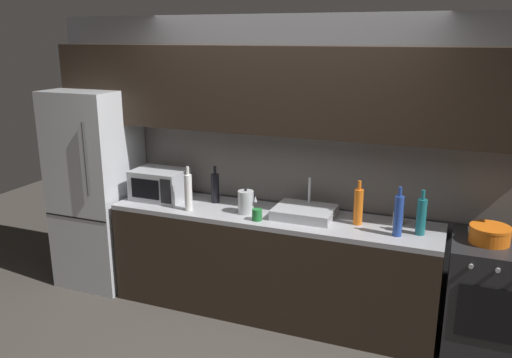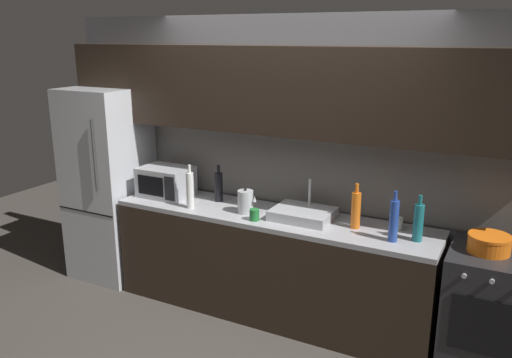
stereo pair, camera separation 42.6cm
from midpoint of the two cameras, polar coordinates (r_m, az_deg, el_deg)
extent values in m
cube|color=slate|center=(4.55, 6.51, 1.72)|extent=(4.49, 0.10, 2.50)
cube|color=slate|center=(4.52, 6.24, 0.96)|extent=(4.49, 0.01, 0.60)
cube|color=black|center=(4.24, 5.68, 9.65)|extent=(4.13, 0.34, 0.70)
cube|color=black|center=(4.48, 4.29, -9.62)|extent=(2.75, 0.60, 0.86)
cube|color=#9E9EA3|center=(4.30, 4.41, -4.19)|extent=(2.75, 0.60, 0.04)
cube|color=#B7BABF|center=(5.20, -13.61, -0.54)|extent=(0.68, 0.66, 1.86)
cube|color=black|center=(5.02, -15.95, -3.51)|extent=(0.67, 0.00, 0.01)
cylinder|color=#333333|center=(4.73, -14.94, 2.45)|extent=(0.02, 0.02, 0.65)
cube|color=#232326|center=(4.18, 26.99, -13.03)|extent=(0.60, 0.60, 0.90)
cube|color=black|center=(3.89, 26.95, -14.46)|extent=(0.45, 0.01, 0.40)
cylinder|color=#B2B2B7|center=(3.73, 25.03, -9.71)|extent=(0.03, 0.02, 0.03)
cylinder|color=#B2B2B7|center=(3.74, 27.58, -10.03)|extent=(0.03, 0.02, 0.03)
cube|color=#A8AAAF|center=(4.78, -7.35, -0.32)|extent=(0.46, 0.34, 0.27)
cube|color=black|center=(4.66, -8.98, -0.77)|extent=(0.28, 0.01, 0.18)
cube|color=black|center=(4.55, -6.88, -1.12)|extent=(0.10, 0.01, 0.22)
cube|color=#ADAFB5|center=(4.22, 8.08, -3.87)|extent=(0.48, 0.38, 0.08)
cylinder|color=silver|center=(4.29, 8.76, -1.45)|extent=(0.02, 0.02, 0.22)
cylinder|color=#B7BABF|center=(4.29, 1.67, -2.57)|extent=(0.13, 0.13, 0.19)
sphere|color=black|center=(4.26, 1.68, -1.18)|extent=(0.02, 0.02, 0.02)
cone|color=#B7BABF|center=(4.25, 2.71, -2.24)|extent=(0.03, 0.03, 0.05)
cylinder|color=silver|center=(4.41, -4.52, -1.32)|extent=(0.07, 0.07, 0.31)
cylinder|color=silver|center=(4.36, -4.58, 1.08)|extent=(0.02, 0.02, 0.07)
cylinder|color=#234299|center=(3.88, 17.98, -4.48)|extent=(0.07, 0.07, 0.31)
cylinder|color=#234299|center=(3.82, 18.21, -1.83)|extent=(0.03, 0.03, 0.07)
cylinder|color=orange|center=(4.07, 13.89, -3.42)|extent=(0.07, 0.07, 0.28)
cylinder|color=orange|center=(4.01, 14.05, -1.03)|extent=(0.03, 0.03, 0.07)
cylinder|color=black|center=(4.59, -1.47, -0.94)|extent=(0.07, 0.07, 0.26)
cylinder|color=black|center=(4.54, -1.48, 1.06)|extent=(0.03, 0.03, 0.07)
cylinder|color=#19666B|center=(3.95, 20.40, -4.59)|extent=(0.07, 0.07, 0.27)
cylinder|color=#19666B|center=(3.90, 20.64, -2.22)|extent=(0.03, 0.03, 0.07)
cylinder|color=silver|center=(4.15, 18.14, -4.71)|extent=(0.08, 0.08, 0.09)
cylinder|color=#1E6B2D|center=(4.14, 2.77, -3.99)|extent=(0.08, 0.08, 0.09)
cylinder|color=orange|center=(3.98, 27.10, -6.53)|extent=(0.28, 0.28, 0.10)
cylinder|color=orange|center=(3.96, 27.21, -5.70)|extent=(0.28, 0.28, 0.02)
camera|label=1|loc=(0.21, -87.14, 0.80)|focal=36.41mm
camera|label=2|loc=(0.21, 92.86, -0.80)|focal=36.41mm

